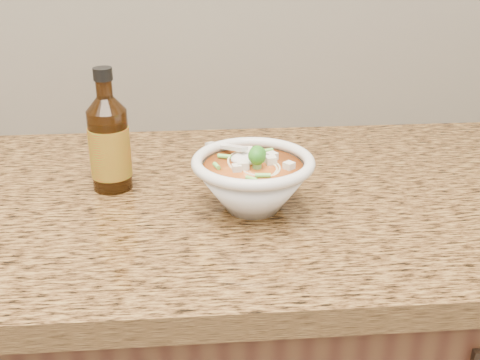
{
  "coord_description": "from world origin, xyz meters",
  "views": [
    {
      "loc": [
        0.15,
        0.77,
        1.33
      ],
      "look_at": [
        0.22,
        1.61,
        0.95
      ],
      "focal_mm": 45.0,
      "sensor_mm": 36.0,
      "label": 1
    }
  ],
  "objects": [
    {
      "name": "hot_sauce_bottle",
      "position": [
        0.01,
        1.7,
        0.98
      ],
      "size": [
        0.09,
        0.09,
        0.2
      ],
      "rotation": [
        0.0,
        0.0,
        0.31
      ],
      "color": "#331A07",
      "rests_on": "counter_slab"
    },
    {
      "name": "counter_slab",
      "position": [
        0.0,
        1.68,
        0.88
      ],
      "size": [
        4.0,
        0.68,
        0.04
      ],
      "primitive_type": "cube",
      "color": "olive",
      "rests_on": "cabinet"
    },
    {
      "name": "soup_bowl",
      "position": [
        0.24,
        1.61,
        0.94
      ],
      "size": [
        0.19,
        0.2,
        0.11
      ],
      "rotation": [
        0.0,
        0.0,
        -0.22
      ],
      "color": "silver",
      "rests_on": "counter_slab"
    }
  ]
}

